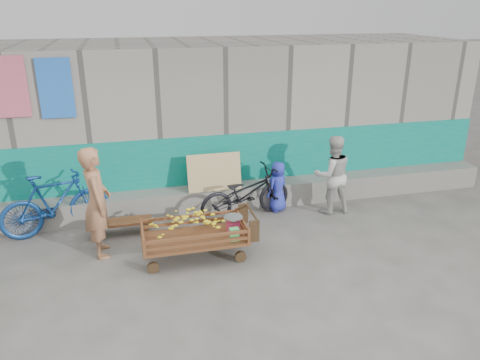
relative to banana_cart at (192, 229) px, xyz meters
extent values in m
plane|color=#514E4A|center=(0.38, -0.60, -0.50)|extent=(80.00, 80.00, 0.00)
cube|color=gray|center=(0.38, 3.50, 1.00)|extent=(12.00, 3.00, 3.00)
cube|color=#028078|center=(0.38, 1.98, 0.20)|extent=(12.00, 0.03, 1.40)
cube|color=slate|center=(0.38, 1.75, -0.28)|extent=(12.00, 0.50, 0.45)
cube|color=tan|center=(0.68, 1.62, 0.30)|extent=(1.00, 0.19, 0.68)
cube|color=#D15975|center=(-2.62, 1.96, 1.95)|extent=(0.55, 0.03, 1.00)
cube|color=blue|center=(-1.92, 1.96, 1.90)|extent=(0.55, 0.03, 1.00)
cube|color=#583019|center=(0.03, 0.00, -0.17)|extent=(1.59, 0.80, 0.04)
cylinder|color=#321E14|center=(-0.63, -0.29, -0.41)|extent=(0.18, 0.05, 0.18)
cube|color=#583019|center=(-0.74, -0.37, -0.03)|extent=(0.04, 0.04, 0.25)
cylinder|color=#321E14|center=(-0.63, 0.29, -0.41)|extent=(0.18, 0.05, 0.18)
cube|color=#583019|center=(-0.74, 0.37, -0.03)|extent=(0.04, 0.04, 0.25)
cylinder|color=#321E14|center=(0.69, -0.29, -0.41)|extent=(0.18, 0.05, 0.18)
cube|color=#583019|center=(0.80, -0.37, -0.03)|extent=(0.04, 0.04, 0.25)
cylinder|color=#321E14|center=(0.69, 0.29, -0.41)|extent=(0.18, 0.05, 0.18)
cube|color=#583019|center=(0.80, 0.37, -0.03)|extent=(0.04, 0.04, 0.25)
cube|color=#583019|center=(0.03, -0.37, -0.06)|extent=(1.54, 0.04, 0.04)
cube|color=#583019|center=(0.03, -0.37, 0.05)|extent=(1.54, 0.04, 0.04)
cube|color=#583019|center=(0.03, 0.37, -0.06)|extent=(1.54, 0.04, 0.04)
cube|color=#583019|center=(0.03, 0.37, 0.05)|extent=(1.54, 0.04, 0.04)
cube|color=#583019|center=(-0.74, 0.00, -0.06)|extent=(0.04, 0.74, 0.04)
cube|color=#583019|center=(-0.74, 0.00, 0.05)|extent=(0.04, 0.74, 0.04)
cube|color=#583019|center=(0.80, 0.00, -0.06)|extent=(0.04, 0.74, 0.04)
cube|color=#583019|center=(0.80, 0.00, 0.05)|extent=(0.04, 0.74, 0.04)
cylinder|color=#321E14|center=(0.96, 0.00, 0.16)|extent=(0.04, 0.71, 0.04)
cube|color=#321E14|center=(0.90, 0.33, 0.01)|extent=(0.16, 0.04, 0.35)
cube|color=#321E14|center=(0.90, -0.33, 0.01)|extent=(0.16, 0.04, 0.35)
ellipsoid|color=yellow|center=(-0.06, 0.00, 0.05)|extent=(1.15, 0.62, 0.39)
cylinder|color=#EA3573|center=(0.65, 0.00, -0.03)|extent=(0.21, 0.21, 0.23)
cylinder|color=silver|center=(0.65, 0.00, 0.09)|extent=(0.03, 0.03, 0.05)
cylinder|color=silver|center=(0.65, 0.00, 0.13)|extent=(0.30, 0.30, 0.02)
cube|color=#4BC95E|center=(0.60, -0.25, -0.04)|extent=(0.14, 0.11, 0.19)
cube|color=#583019|center=(-1.09, 1.07, -0.26)|extent=(1.08, 0.32, 0.04)
cube|color=#583019|center=(-1.52, 1.07, -0.40)|extent=(0.06, 0.30, 0.22)
cube|color=#583019|center=(-0.66, 1.07, -0.40)|extent=(0.06, 0.30, 0.22)
imported|color=#A8704C|center=(-1.37, 0.51, 0.38)|extent=(0.48, 0.68, 1.76)
imported|color=beige|center=(2.80, 1.09, 0.24)|extent=(0.74, 0.58, 1.49)
imported|color=#2934B9|center=(1.85, 1.40, -0.02)|extent=(0.57, 0.52, 0.97)
imported|color=black|center=(1.18, 1.25, -0.03)|extent=(1.89, 1.00, 0.94)
imported|color=navy|center=(-2.12, 1.45, 0.04)|extent=(1.88, 0.98, 1.09)
camera|label=1|loc=(-0.86, -6.39, 3.23)|focal=35.00mm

